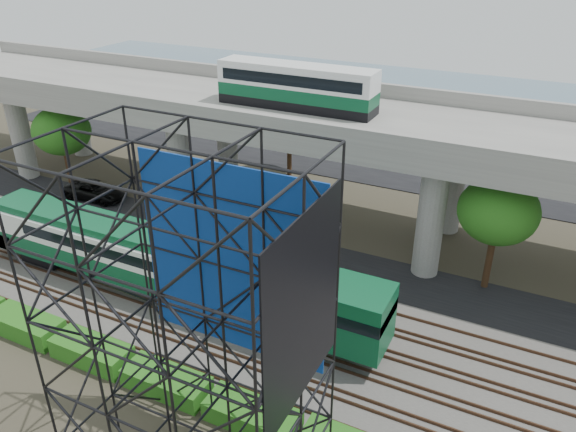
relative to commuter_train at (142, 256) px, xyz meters
The scene contains 13 objects.
ground 6.42m from the commuter_train, 20.41° to the right, with size 140.00×140.00×0.00m, color #474233.
ballast_bed 6.05m from the commuter_train, ahead, with size 90.00×12.00×0.20m, color slate.
service_road 10.45m from the commuter_train, 57.69° to the left, with size 90.00×5.00×0.08m, color black.
parking_lot 32.57m from the commuter_train, 80.47° to the left, with size 90.00×18.00×0.08m, color black.
harbor_water 54.34m from the commuter_train, 84.32° to the left, with size 140.00×40.00×0.03m, color slate.
rail_tracks 5.97m from the commuter_train, ahead, with size 90.00×9.52×0.16m.
commuter_train is the anchor object (origin of this frame).
overpass 15.88m from the commuter_train, 69.39° to the left, with size 80.00×12.00×12.40m.
scaffold_tower 15.63m from the commuter_train, 41.92° to the right, with size 9.36×6.36×15.00m.
hedge_strip 9.26m from the commuter_train, 44.63° to the right, with size 34.60×1.80×1.20m.
trees 14.44m from the commuter_train, 87.14° to the left, with size 40.94×16.94×7.69m.
suv 16.44m from the commuter_train, 144.43° to the left, with size 2.57×5.58×1.55m, color black.
parked_cars 32.47m from the commuter_train, 77.34° to the left, with size 37.56×9.55×1.32m.
Camera 1 is at (16.13, -20.89, 20.91)m, focal length 35.00 mm.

